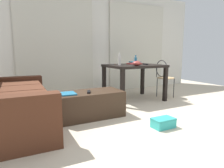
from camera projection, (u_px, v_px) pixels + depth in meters
The scene contains 16 objects.
ground_plane at pixel (144, 109), 3.55m from camera, with size 7.40×7.40×0.00m, color beige.
wall_back at pixel (100, 42), 5.05m from camera, with size 5.87×0.10×2.58m, color silver.
curtains at pixel (101, 47), 4.99m from camera, with size 4.01×0.03×2.33m.
couch at pixel (10, 105), 2.62m from camera, with size 0.95×1.84×0.82m.
coffee_table at pixel (90, 104), 3.10m from camera, with size 1.03×0.53×0.41m.
craft_table at pixel (134, 70), 4.16m from camera, with size 1.14×0.90×0.76m.
wire_chair at pixel (164, 74), 4.39m from camera, with size 0.38×0.38×0.85m.
bottle_near at pixel (136, 61), 4.00m from camera, with size 0.06×0.06×0.20m.
bottle_far at pixel (119, 60), 3.92m from camera, with size 0.06×0.06×0.26m.
bowl at pixel (137, 63), 3.79m from camera, with size 0.17×0.17×0.09m, color #9E3833.
book_stack at pixel (135, 63), 4.30m from camera, with size 0.26×0.32×0.06m.
tv_remote_on_table at pixel (146, 64), 4.12m from camera, with size 0.04×0.17×0.02m, color black.
scissors at pixel (114, 64), 4.26m from camera, with size 0.10×0.08×0.00m.
tv_remote_primary at pixel (89, 92), 3.00m from camera, with size 0.04×0.18×0.02m, color black.
magazine at pixel (68, 94), 2.89m from camera, with size 0.21×0.27×0.02m, color #1E668C.
shoebox at pixel (163, 123), 2.66m from camera, with size 0.31×0.20×0.13m.
Camera 1 is at (-2.09, -1.64, 1.01)m, focal length 31.33 mm.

